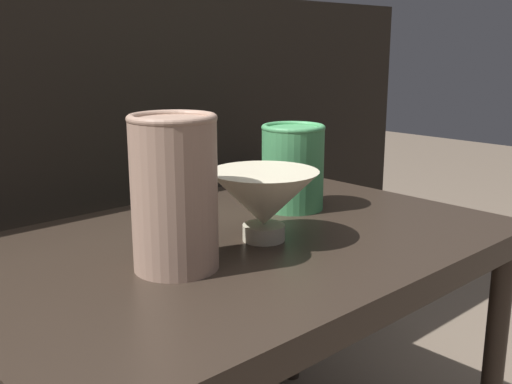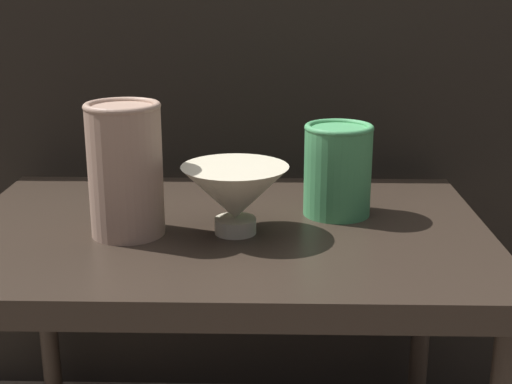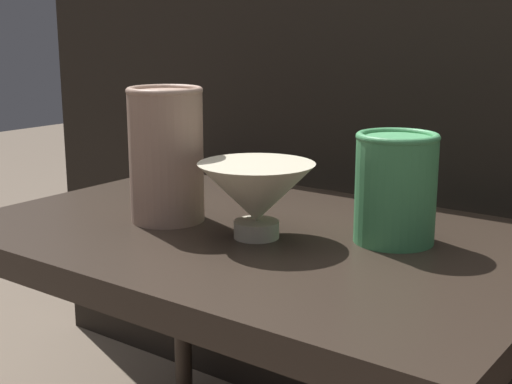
# 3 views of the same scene
# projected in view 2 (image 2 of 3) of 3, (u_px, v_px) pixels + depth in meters

# --- Properties ---
(table) EXTENTS (0.80, 0.54, 0.48)m
(table) POSITION_uv_depth(u_px,v_px,m) (224.00, 255.00, 1.10)
(table) COLOR #2D231C
(table) RESTS_ON ground_plane
(couch_backdrop) EXTENTS (1.66, 0.50, 0.85)m
(couch_backdrop) POSITION_uv_depth(u_px,v_px,m) (240.00, 164.00, 1.66)
(couch_backdrop) COLOR black
(couch_backdrop) RESTS_ON ground_plane
(bowl) EXTENTS (0.16, 0.16, 0.10)m
(bowl) POSITION_uv_depth(u_px,v_px,m) (235.00, 194.00, 1.04)
(bowl) COLOR beige
(bowl) RESTS_ON table
(vase_textured_left) EXTENTS (0.11, 0.11, 0.20)m
(vase_textured_left) POSITION_uv_depth(u_px,v_px,m) (125.00, 168.00, 1.03)
(vase_textured_left) COLOR tan
(vase_textured_left) RESTS_ON table
(vase_colorful_right) EXTENTS (0.11, 0.11, 0.15)m
(vase_colorful_right) POSITION_uv_depth(u_px,v_px,m) (338.00, 168.00, 1.12)
(vase_colorful_right) COLOR #47995B
(vase_colorful_right) RESTS_ON table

